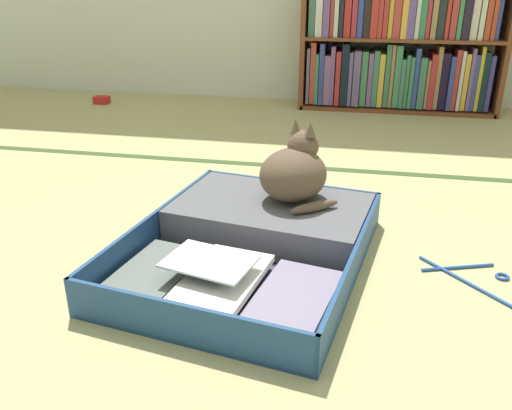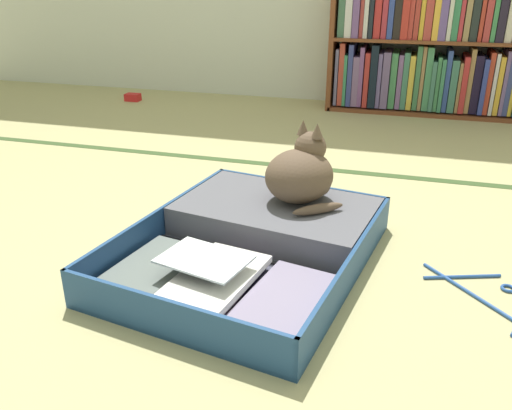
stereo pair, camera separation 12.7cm
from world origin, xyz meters
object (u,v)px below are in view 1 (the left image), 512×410
at_px(open_suitcase, 258,237).
at_px(small_red_pouch, 102,100).
at_px(black_cat, 296,172).
at_px(clothes_hanger, 486,284).
at_px(bookshelf, 399,42).

distance_m(open_suitcase, small_red_pouch, 2.35).
distance_m(black_cat, clothes_hanger, 0.68).
relative_size(bookshelf, clothes_hanger, 3.96).
bearing_deg(black_cat, small_red_pouch, 132.71).
bearing_deg(black_cat, bookshelf, 77.89).
distance_m(bookshelf, small_red_pouch, 2.00).
relative_size(open_suitcase, small_red_pouch, 9.60).
height_order(bookshelf, black_cat, bookshelf).
relative_size(bookshelf, open_suitcase, 1.29).
bearing_deg(black_cat, open_suitcase, -117.40).
xyz_separation_m(bookshelf, small_red_pouch, (-1.95, -0.22, -0.40)).
distance_m(bookshelf, clothes_hanger, 2.21).
bearing_deg(bookshelf, clothes_hanger, -85.11).
height_order(black_cat, clothes_hanger, black_cat).
bearing_deg(small_red_pouch, clothes_hanger, -42.14).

